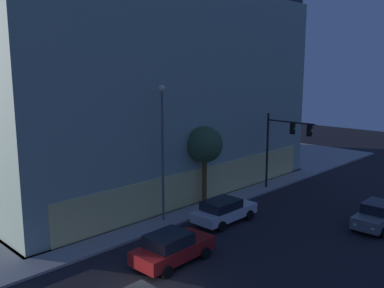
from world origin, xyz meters
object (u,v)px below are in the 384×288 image
Objects in this scene: car_white at (224,210)px; car_grey at (376,215)px; street_lamp_sidewalk at (162,138)px; sidewalk_tree at (205,145)px; car_red at (172,248)px; traffic_light_far_corner at (284,138)px; modern_building at (96,75)px.

car_white is 1.15× the size of car_grey.
car_white is at bearing -45.90° from street_lamp_sidewalk.
sidewalk_tree is (4.51, 0.44, -1.10)m from street_lamp_sidewalk.
car_red is 1.15× the size of car_grey.
street_lamp_sidewalk is at bearing 170.42° from traffic_light_far_corner.
modern_building is 3.32× the size of street_lamp_sidewalk.
modern_building is at bearing 98.24° from car_grey.
car_red reaches higher than car_white.
street_lamp_sidewalk is 14.70m from car_grey.
traffic_light_far_corner is at bearing 73.86° from car_grey.
modern_building is 7.30× the size of car_grey.
traffic_light_far_corner is at bearing -9.58° from street_lamp_sidewalk.
modern_building reaches higher than sidewalk_tree.
modern_building is at bearing 71.83° from street_lamp_sidewalk.
sidewalk_tree is 1.44× the size of car_grey.
car_grey reaches higher than car_white.
street_lamp_sidewalk is at bearing -174.46° from sidewalk_tree.
sidewalk_tree is (-0.66, -15.30, -5.00)m from modern_building.
modern_building is at bearing 66.81° from car_red.
car_red is at bearing -127.11° from street_lamp_sidewalk.
car_grey is at bearing -51.23° from car_white.
street_lamp_sidewalk is at bearing 52.89° from car_red.
car_white is at bearing -116.73° from sidewalk_tree.
modern_building is 5.09× the size of sidewalk_tree.
traffic_light_far_corner reaches higher than car_white.
modern_building is 6.37× the size of car_red.
sidewalk_tree is at bearing 63.27° from car_white.
traffic_light_far_corner reaches higher than car_red.
traffic_light_far_corner is 0.71× the size of street_lamp_sidewalk.
modern_building is 24.01m from car_red.
car_red is 6.73m from car_white.
traffic_light_far_corner reaches higher than car_grey.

